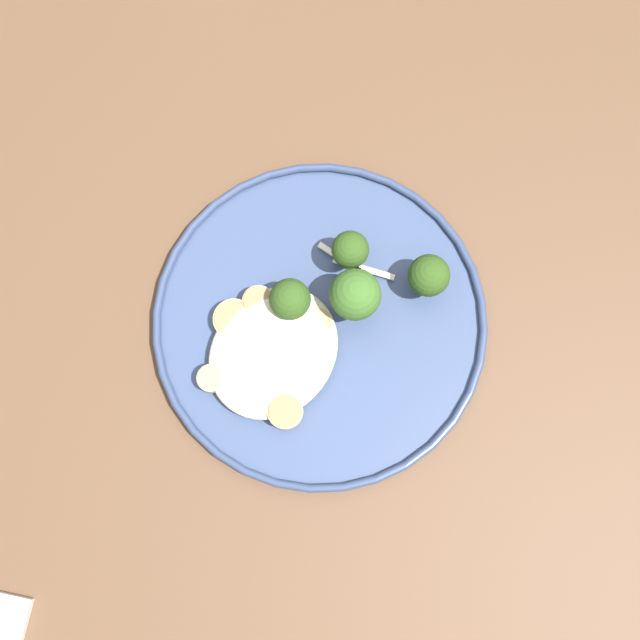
{
  "coord_description": "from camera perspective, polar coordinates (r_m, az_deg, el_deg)",
  "views": [
    {
      "loc": [
        0.07,
        0.04,
        1.43
      ],
      "look_at": [
        -0.04,
        -0.05,
        0.76
      ],
      "focal_mm": 45.27,
      "sensor_mm": 36.0,
      "label": 1
    }
  ],
  "objects": [
    {
      "name": "ground",
      "position": [
        1.44,
        0.53,
        -8.33
      ],
      "size": [
        6.0,
        6.0,
        0.0
      ],
      "primitive_type": "plane",
      "color": "#665B51"
    },
    {
      "name": "onion_sliver_pale_crescent",
      "position": [
        0.71,
        3.11,
        3.64
      ],
      "size": [
        0.02,
        0.05,
        0.0
      ],
      "primitive_type": "cube",
      "rotation": [
        0.0,
        0.0,
        1.92
      ],
      "color": "silver",
      "rests_on": "dinner_plate"
    },
    {
      "name": "broccoli_floret_front_edge",
      "position": [
        0.67,
        -2.13,
        1.46
      ],
      "size": [
        0.04,
        0.04,
        0.05
      ],
      "color": "#89A356",
      "rests_on": "dinner_plate"
    },
    {
      "name": "broccoli_floret_center_pile",
      "position": [
        0.66,
        2.51,
        1.78
      ],
      "size": [
        0.04,
        0.04,
        0.06
      ],
      "color": "#89A356",
      "rests_on": "dinner_plate"
    },
    {
      "name": "wooden_dining_table",
      "position": [
        0.78,
        0.97,
        -5.69
      ],
      "size": [
        1.4,
        1.0,
        0.74
      ],
      "color": "brown",
      "rests_on": "ground"
    },
    {
      "name": "broccoli_floret_near_rim",
      "position": [
        0.68,
        2.14,
        4.91
      ],
      "size": [
        0.03,
        0.03,
        0.05
      ],
      "color": "#7A994C",
      "rests_on": "dinner_plate"
    },
    {
      "name": "seared_scallop_tilted_round",
      "position": [
        0.68,
        -2.46,
        -6.49
      ],
      "size": [
        0.03,
        0.03,
        0.02
      ],
      "color": "#DBB77A",
      "rests_on": "dinner_plate"
    },
    {
      "name": "seared_scallop_large_seared",
      "position": [
        0.69,
        -6.09,
        0.01
      ],
      "size": [
        0.04,
        0.04,
        0.01
      ],
      "color": "#DBB77A",
      "rests_on": "dinner_plate"
    },
    {
      "name": "seared_scallop_front_small",
      "position": [
        0.68,
        -7.71,
        -4.13
      ],
      "size": [
        0.02,
        0.02,
        0.02
      ],
      "color": "beige",
      "rests_on": "dinner_plate"
    },
    {
      "name": "onion_sliver_long_sliver",
      "position": [
        0.71,
        1.39,
        4.41
      ],
      "size": [
        0.01,
        0.04,
        0.0
      ],
      "primitive_type": "cube",
      "rotation": [
        0.0,
        0.0,
        1.62
      ],
      "color": "silver",
      "rests_on": "dinner_plate"
    },
    {
      "name": "seared_scallop_half_hidden",
      "position": [
        0.69,
        -4.35,
        1.23
      ],
      "size": [
        0.03,
        0.03,
        0.02
      ],
      "color": "#DBB77A",
      "rests_on": "dinner_plate"
    },
    {
      "name": "noodle_bed",
      "position": [
        0.68,
        -3.32,
        -2.29
      ],
      "size": [
        0.12,
        0.1,
        0.02
      ],
      "color": "beige",
      "rests_on": "dinner_plate"
    },
    {
      "name": "dinner_plate",
      "position": [
        0.7,
        0.0,
        -0.19
      ],
      "size": [
        0.29,
        0.29,
        0.02
      ],
      "color": "#38476B",
      "rests_on": "wooden_dining_table"
    },
    {
      "name": "seared_scallop_rear_pale",
      "position": [
        0.69,
        -0.27,
        -0.25
      ],
      "size": [
        0.03,
        0.03,
        0.01
      ],
      "color": "#E5C689",
      "rests_on": "dinner_plate"
    },
    {
      "name": "broccoli_floret_split_head",
      "position": [
        0.68,
        7.69,
        3.11
      ],
      "size": [
        0.04,
        0.04,
        0.05
      ],
      "color": "#89A356",
      "rests_on": "dinner_plate"
    }
  ]
}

